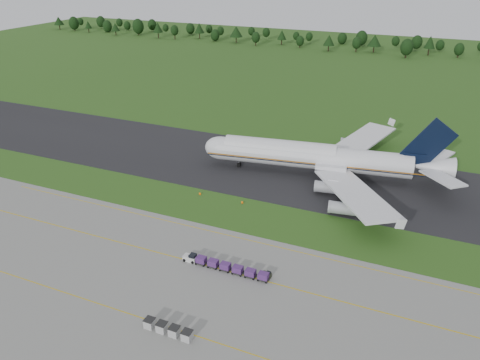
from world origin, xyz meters
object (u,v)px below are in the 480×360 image
at_px(utility_cart, 267,275).
at_px(edge_markers, 221,198).
at_px(baggage_train, 224,266).
at_px(aircraft, 317,157).
at_px(uld_row, 168,329).

relative_size(utility_cart, edge_markers, 0.15).
bearing_deg(edge_markers, utility_cart, -49.23).
relative_size(baggage_train, edge_markers, 1.48).
bearing_deg(aircraft, uld_row, -95.11).
bearing_deg(aircraft, baggage_train, -95.79).
height_order(baggage_train, edge_markers, baggage_train).
height_order(aircraft, uld_row, aircraft).
xyz_separation_m(aircraft, utility_cart, (3.50, -49.69, -5.06)).
bearing_deg(uld_row, baggage_train, 86.67).
distance_m(aircraft, utility_cart, 50.07).
xyz_separation_m(baggage_train, edge_markers, (-13.45, 26.82, -0.67)).
distance_m(utility_cart, edge_markers, 33.87).
relative_size(aircraft, edge_markers, 5.58).
xyz_separation_m(utility_cart, edge_markers, (-22.12, 25.65, -0.27)).
xyz_separation_m(aircraft, uld_row, (-6.29, -70.24, -4.70)).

